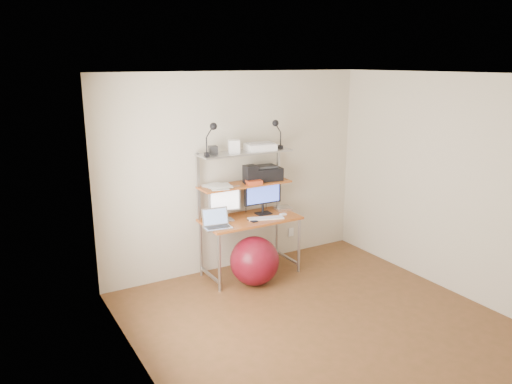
# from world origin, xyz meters

# --- Properties ---
(room) EXTENTS (3.60, 3.60, 3.60)m
(room) POSITION_xyz_m (0.00, 0.00, 1.25)
(room) COLOR brown
(room) RESTS_ON ground
(computer_desk) EXTENTS (1.20, 0.60, 1.57)m
(computer_desk) POSITION_xyz_m (0.00, 1.50, 0.96)
(computer_desk) COLOR #BB5524
(computer_desk) RESTS_ON ground
(desktop) EXTENTS (1.20, 0.60, 0.00)m
(desktop) POSITION_xyz_m (0.00, 1.44, 0.74)
(desktop) COLOR #BB5524
(desktop) RESTS_ON computer_desk
(mid_shelf) EXTENTS (1.18, 0.34, 0.00)m
(mid_shelf) POSITION_xyz_m (0.00, 1.57, 1.15)
(mid_shelf) COLOR #BB5524
(mid_shelf) RESTS_ON computer_desk
(top_shelf) EXTENTS (1.18, 0.34, 0.00)m
(top_shelf) POSITION_xyz_m (0.00, 1.57, 1.55)
(top_shelf) COLOR #A8A8AD
(top_shelf) RESTS_ON computer_desk
(floor) EXTENTS (3.60, 3.60, 0.00)m
(floor) POSITION_xyz_m (0.00, 0.00, 0.00)
(floor) COLOR brown
(floor) RESTS_ON ground
(wall_outlet) EXTENTS (0.08, 0.01, 0.12)m
(wall_outlet) POSITION_xyz_m (0.85, 1.79, 0.30)
(wall_outlet) COLOR white
(wall_outlet) RESTS_ON room
(monitor_silver) EXTENTS (0.40, 0.16, 0.44)m
(monitor_silver) POSITION_xyz_m (-0.31, 1.52, 0.97)
(monitor_silver) COLOR #A7A6AB
(monitor_silver) RESTS_ON desktop
(monitor_black) EXTENTS (0.51, 0.15, 0.51)m
(monitor_black) POSITION_xyz_m (0.23, 1.52, 1.00)
(monitor_black) COLOR black
(monitor_black) RESTS_ON desktop
(laptop) EXTENTS (0.34, 0.29, 0.27)m
(laptop) POSITION_xyz_m (-0.51, 1.34, 0.79)
(laptop) COLOR silver
(laptop) RESTS_ON desktop
(keyboard) EXTENTS (0.46, 0.25, 0.01)m
(keyboard) POSITION_xyz_m (0.15, 1.32, 0.75)
(keyboard) COLOR white
(keyboard) RESTS_ON desktop
(mouse) EXTENTS (0.08, 0.05, 0.02)m
(mouse) POSITION_xyz_m (0.41, 1.33, 0.75)
(mouse) COLOR white
(mouse) RESTS_ON desktop
(mac_mini) EXTENTS (0.24, 0.24, 0.04)m
(mac_mini) POSITION_xyz_m (0.54, 1.53, 0.76)
(mac_mini) COLOR silver
(mac_mini) RESTS_ON desktop
(phone) EXTENTS (0.08, 0.14, 0.01)m
(phone) POSITION_xyz_m (-0.04, 1.32, 0.75)
(phone) COLOR black
(phone) RESTS_ON desktop
(printer) EXTENTS (0.42, 0.31, 0.19)m
(printer) POSITION_xyz_m (0.31, 1.60, 1.24)
(printer) COLOR black
(printer) RESTS_ON mid_shelf
(nas_cube) EXTENTS (0.15, 0.15, 0.22)m
(nas_cube) POSITION_xyz_m (0.07, 1.56, 1.26)
(nas_cube) COLOR black
(nas_cube) RESTS_ON mid_shelf
(red_box) EXTENTS (0.20, 0.15, 0.05)m
(red_box) POSITION_xyz_m (0.07, 1.47, 1.18)
(red_box) COLOR #BA401D
(red_box) RESTS_ON mid_shelf
(scanner) EXTENTS (0.39, 0.28, 0.10)m
(scanner) POSITION_xyz_m (0.21, 1.55, 1.60)
(scanner) COLOR white
(scanner) RESTS_ON top_shelf
(box_white) EXTENTS (0.16, 0.14, 0.15)m
(box_white) POSITION_xyz_m (-0.15, 1.56, 1.63)
(box_white) COLOR white
(box_white) RESTS_ON top_shelf
(box_grey) EXTENTS (0.11, 0.11, 0.10)m
(box_grey) POSITION_xyz_m (-0.41, 1.60, 1.60)
(box_grey) COLOR #2B2B2D
(box_grey) RESTS_ON top_shelf
(clip_lamp_left) EXTENTS (0.15, 0.09, 0.39)m
(clip_lamp_left) POSITION_xyz_m (-0.47, 1.49, 1.83)
(clip_lamp_left) COLOR black
(clip_lamp_left) RESTS_ON top_shelf
(clip_lamp_right) EXTENTS (0.15, 0.08, 0.37)m
(clip_lamp_right) POSITION_xyz_m (0.41, 1.50, 1.82)
(clip_lamp_right) COLOR black
(clip_lamp_right) RESTS_ON top_shelf
(exercise_ball) EXTENTS (0.59, 0.59, 0.59)m
(exercise_ball) POSITION_xyz_m (-0.11, 1.15, 0.30)
(exercise_ball) COLOR maroon
(exercise_ball) RESTS_ON floor
(paper_stack) EXTENTS (0.35, 0.41, 0.02)m
(paper_stack) POSITION_xyz_m (-0.37, 1.57, 1.16)
(paper_stack) COLOR white
(paper_stack) RESTS_ON mid_shelf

